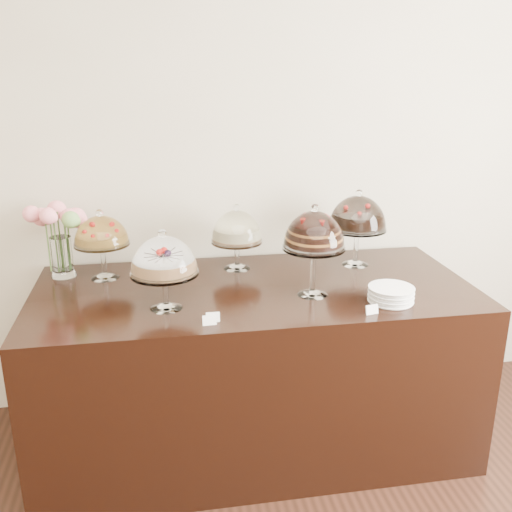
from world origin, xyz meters
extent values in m
cube|color=#C1B79B|center=(0.00, 3.00, 1.50)|extent=(5.00, 0.04, 3.00)
cube|color=black|center=(-0.17, 2.45, 0.45)|extent=(2.20, 1.00, 0.90)
cone|color=white|center=(-0.61, 2.25, 0.91)|extent=(0.15, 0.15, 0.02)
cylinder|color=white|center=(-0.61, 2.25, 1.00)|extent=(0.03, 0.03, 0.14)
cylinder|color=white|center=(-0.61, 2.25, 1.07)|extent=(0.31, 0.31, 0.01)
cylinder|color=#B58150|center=(-0.61, 2.25, 1.11)|extent=(0.26, 0.26, 0.06)
sphere|color=red|center=(-0.54, 2.28, 1.15)|extent=(0.02, 0.02, 0.02)
sphere|color=red|center=(-0.67, 2.30, 1.15)|extent=(0.02, 0.02, 0.02)
sphere|color=red|center=(-0.63, 2.19, 1.15)|extent=(0.02, 0.02, 0.02)
sphere|color=white|center=(-0.61, 2.25, 1.26)|extent=(0.04, 0.04, 0.04)
cone|color=white|center=(0.09, 2.30, 0.91)|extent=(0.15, 0.15, 0.02)
cylinder|color=white|center=(0.09, 2.30, 1.03)|extent=(0.03, 0.03, 0.21)
cylinder|color=white|center=(0.09, 2.30, 1.14)|extent=(0.30, 0.30, 0.01)
cylinder|color=black|center=(0.09, 2.30, 1.20)|extent=(0.22, 0.22, 0.11)
sphere|color=red|center=(0.15, 2.32, 1.26)|extent=(0.02, 0.02, 0.02)
sphere|color=red|center=(0.07, 2.36, 1.26)|extent=(0.02, 0.02, 0.02)
sphere|color=red|center=(0.04, 2.28, 1.26)|extent=(0.02, 0.02, 0.02)
sphere|color=red|center=(0.11, 2.24, 1.26)|extent=(0.02, 0.02, 0.02)
sphere|color=white|center=(0.09, 2.30, 1.33)|extent=(0.04, 0.04, 0.04)
cone|color=white|center=(-0.22, 2.74, 0.91)|extent=(0.15, 0.15, 0.02)
cylinder|color=white|center=(-0.22, 2.74, 0.99)|extent=(0.03, 0.03, 0.12)
cylinder|color=white|center=(-0.22, 2.74, 1.06)|extent=(0.28, 0.28, 0.01)
cylinder|color=beige|center=(-0.22, 2.74, 1.09)|extent=(0.23, 0.23, 0.06)
sphere|color=white|center=(-0.22, 2.74, 1.24)|extent=(0.04, 0.04, 0.04)
cone|color=white|center=(0.45, 2.69, 0.91)|extent=(0.15, 0.15, 0.02)
cylinder|color=white|center=(0.45, 2.69, 1.01)|extent=(0.03, 0.03, 0.18)
cylinder|color=white|center=(0.45, 2.69, 1.11)|extent=(0.32, 0.32, 0.01)
cylinder|color=black|center=(0.45, 2.69, 1.15)|extent=(0.26, 0.26, 0.07)
sphere|color=red|center=(0.51, 2.71, 1.20)|extent=(0.02, 0.02, 0.02)
sphere|color=red|center=(0.39, 2.74, 1.20)|extent=(0.02, 0.02, 0.02)
sphere|color=red|center=(0.43, 2.62, 1.20)|extent=(0.02, 0.02, 0.02)
sphere|color=white|center=(0.45, 2.69, 1.31)|extent=(0.04, 0.04, 0.04)
cone|color=white|center=(-0.92, 2.71, 0.91)|extent=(0.15, 0.15, 0.02)
cylinder|color=white|center=(-0.92, 2.71, 1.00)|extent=(0.03, 0.03, 0.16)
cylinder|color=white|center=(-0.92, 2.71, 1.09)|extent=(0.29, 0.29, 0.01)
cylinder|color=#BB8A36|center=(-0.92, 2.71, 1.11)|extent=(0.24, 0.24, 0.04)
sphere|color=red|center=(-0.86, 2.73, 1.15)|extent=(0.02, 0.02, 0.02)
sphere|color=red|center=(-0.91, 2.78, 1.15)|extent=(0.02, 0.02, 0.02)
sphere|color=red|center=(-0.97, 2.76, 1.15)|extent=(0.02, 0.02, 0.02)
sphere|color=red|center=(-0.99, 2.69, 1.15)|extent=(0.02, 0.02, 0.02)
sphere|color=red|center=(-0.94, 2.65, 1.15)|extent=(0.02, 0.02, 0.02)
sphere|color=red|center=(-0.87, 2.67, 1.15)|extent=(0.02, 0.02, 0.02)
sphere|color=white|center=(-0.92, 2.71, 1.25)|extent=(0.04, 0.04, 0.04)
cylinder|color=white|center=(-1.14, 2.78, 1.01)|extent=(0.11, 0.11, 0.21)
cylinder|color=#476B2D|center=(-1.11, 2.78, 1.08)|extent=(0.01, 0.01, 0.28)
sphere|color=pink|center=(-1.08, 2.77, 1.22)|extent=(0.09, 0.09, 0.09)
cylinder|color=#476B2D|center=(-1.10, 2.82, 1.07)|extent=(0.01, 0.01, 0.25)
sphere|color=pink|center=(-1.06, 2.87, 1.19)|extent=(0.11, 0.11, 0.11)
cylinder|color=#476B2D|center=(-1.15, 2.83, 1.09)|extent=(0.01, 0.01, 0.30)
sphere|color=pink|center=(-1.16, 2.88, 1.24)|extent=(0.10, 0.10, 0.10)
cylinder|color=#476B2D|center=(-1.18, 2.80, 1.08)|extent=(0.01, 0.01, 0.28)
sphere|color=pink|center=(-1.23, 2.82, 1.22)|extent=(0.10, 0.10, 0.10)
cylinder|color=#476B2D|center=(-1.20, 2.75, 1.10)|extent=(0.01, 0.01, 0.32)
sphere|color=pink|center=(-1.25, 2.72, 1.26)|extent=(0.09, 0.09, 0.09)
cylinder|color=#476B2D|center=(-1.15, 2.73, 1.10)|extent=(0.01, 0.01, 0.31)
sphere|color=pink|center=(-1.17, 2.68, 1.25)|extent=(0.08, 0.08, 0.08)
cylinder|color=#476B2D|center=(-1.10, 2.74, 1.08)|extent=(0.01, 0.01, 0.28)
sphere|color=#6C9A4A|center=(-1.07, 2.71, 1.22)|extent=(0.09, 0.09, 0.09)
cylinder|color=white|center=(0.43, 2.15, 0.90)|extent=(0.21, 0.21, 0.01)
cylinder|color=white|center=(0.43, 2.15, 0.92)|extent=(0.20, 0.20, 0.01)
cylinder|color=white|center=(0.43, 2.15, 0.93)|extent=(0.21, 0.21, 0.01)
cylinder|color=white|center=(0.43, 2.15, 0.94)|extent=(0.20, 0.20, 0.01)
cylinder|color=white|center=(0.43, 2.15, 0.95)|extent=(0.21, 0.21, 0.01)
cylinder|color=white|center=(0.43, 2.15, 0.96)|extent=(0.20, 0.20, 0.01)
cylinder|color=white|center=(0.43, 2.15, 0.97)|extent=(0.21, 0.21, 0.01)
cube|color=white|center=(-0.42, 2.07, 0.92)|extent=(0.06, 0.02, 0.04)
cube|color=white|center=(0.30, 2.03, 0.92)|extent=(0.06, 0.03, 0.04)
cube|color=white|center=(-0.43, 2.04, 0.92)|extent=(0.06, 0.02, 0.04)
camera|label=1|loc=(-0.61, -0.19, 1.95)|focal=40.00mm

